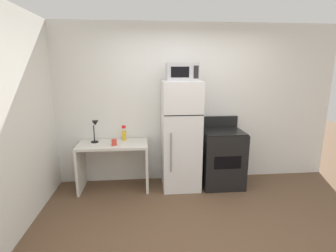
{
  "coord_description": "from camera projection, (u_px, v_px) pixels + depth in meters",
  "views": [
    {
      "loc": [
        -0.71,
        -2.51,
        1.9
      ],
      "look_at": [
        -0.38,
        1.1,
        1.07
      ],
      "focal_mm": 27.28,
      "sensor_mm": 36.0,
      "label": 1
    }
  ],
  "objects": [
    {
      "name": "desk_lamp",
      "position": [
        95.0,
        128.0,
        3.95
      ],
      "size": [
        0.14,
        0.12,
        0.35
      ],
      "color": "black",
      "rests_on": "desk"
    },
    {
      "name": "spray_bottle",
      "position": [
        124.0,
        135.0,
        4.1
      ],
      "size": [
        0.06,
        0.06,
        0.25
      ],
      "color": "yellow",
      "rests_on": "desk"
    },
    {
      "name": "wall_back_white",
      "position": [
        187.0,
        104.0,
        4.28
      ],
      "size": [
        5.0,
        0.1,
        2.6
      ],
      "primitive_type": "cube",
      "color": "white",
      "rests_on": "ground"
    },
    {
      "name": "refrigerator",
      "position": [
        181.0,
        136.0,
        4.02
      ],
      "size": [
        0.58,
        0.61,
        1.71
      ],
      "color": "white",
      "rests_on": "ground"
    },
    {
      "name": "coffee_mug",
      "position": [
        114.0,
        142.0,
        3.86
      ],
      "size": [
        0.08,
        0.08,
        0.09
      ],
      "primitive_type": "cylinder",
      "color": "#D83F33",
      "rests_on": "desk"
    },
    {
      "name": "desk",
      "position": [
        114.0,
        157.0,
        4.02
      ],
      "size": [
        1.08,
        0.54,
        0.75
      ],
      "color": "silver",
      "rests_on": "ground"
    },
    {
      "name": "microwave",
      "position": [
        182.0,
        72.0,
        3.78
      ],
      "size": [
        0.46,
        0.35,
        0.26
      ],
      "color": "#B7B7BC",
      "rests_on": "refrigerator"
    },
    {
      "name": "ground_plane",
      "position": [
        210.0,
        237.0,
        2.93
      ],
      "size": [
        12.0,
        12.0,
        0.0
      ],
      "primitive_type": "plane",
      "color": "brown"
    },
    {
      "name": "oven_range",
      "position": [
        222.0,
        158.0,
        4.16
      ],
      "size": [
        0.65,
        0.61,
        1.1
      ],
      "color": "black",
      "rests_on": "ground"
    }
  ]
}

